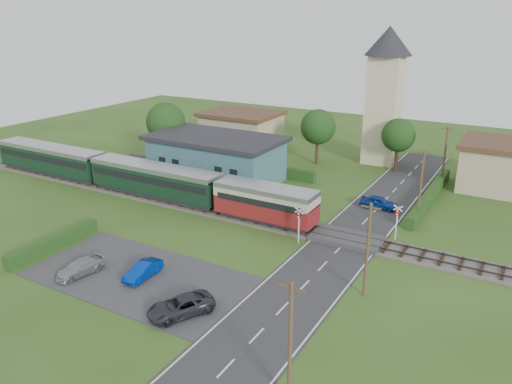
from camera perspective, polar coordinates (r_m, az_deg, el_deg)
The scene contains 32 objects.
ground at distance 47.21m, azimuth -1.99°, elevation -3.93°, with size 120.00×120.00×0.00m, color #2D4C19.
railway_track at distance 48.74m, azimuth -0.75°, elevation -3.00°, with size 76.00×3.20×0.49m.
road at distance 43.22m, azimuth 9.42°, elevation -6.49°, with size 6.00×70.00×0.05m, color #28282B.
car_park at distance 39.53m, azimuth -13.23°, elevation -9.36°, with size 17.00×9.00×0.08m, color #333335.
crossing_deck at distance 44.84m, azimuth 10.36°, elevation -5.27°, with size 6.20×3.40×0.45m, color #333335.
platform at distance 56.47m, azimuth -7.84°, elevation 0.16°, with size 30.00×3.00×0.45m, color gray.
equipment_hut at distance 61.05m, azimuth -13.88°, elevation 2.75°, with size 2.30×2.30×2.55m.
station_building at distance 60.19m, azimuth -4.59°, elevation 3.97°, with size 16.00×9.00×5.30m.
train at distance 56.72m, azimuth -13.91°, elevation 1.92°, with size 43.20×2.90×3.40m.
church_tower at distance 67.68m, azimuth 14.57°, elevation 11.67°, with size 6.00×6.00×17.60m.
house_west at distance 74.20m, azimuth -1.67°, elevation 7.09°, with size 10.80×8.80×5.50m.
house_east at distance 62.83m, azimuth 26.17°, elevation 2.76°, with size 8.80×8.80×5.50m.
hedge_carpark at distance 45.80m, azimuth -22.10°, elevation -5.40°, with size 0.80×9.00×1.20m, color #193814.
hedge_roadside at distance 56.43m, azimuth 19.31°, elevation -0.41°, with size 0.80×18.00×1.20m, color #193814.
hedge_station at distance 64.36m, azimuth -2.28°, elevation 3.16°, with size 22.00×0.80×1.30m, color #193814.
tree_a at distance 67.82m, azimuth -10.26°, elevation 7.83°, with size 5.20×5.20×8.00m.
tree_b at distance 66.16m, azimuth 7.11°, elevation 7.38°, with size 4.60×4.60×7.34m.
tree_c at distance 65.04m, azimuth 15.96°, elevation 6.24°, with size 4.20×4.20×6.78m.
utility_pole_a at distance 25.64m, azimuth 3.93°, elevation -16.82°, with size 1.40×0.22×7.00m.
utility_pole_b at distance 35.35m, azimuth 12.62°, elevation -6.39°, with size 1.40×0.22×7.00m.
utility_pole_c at distance 49.87m, azimuth 18.31°, elevation 0.82°, with size 1.40×0.22×7.00m.
utility_pole_d at distance 61.25m, azimuth 20.76°, elevation 3.93°, with size 1.40×0.22×7.00m.
crossing_signal_near at distance 43.24m, azimuth 4.93°, elevation -3.19°, with size 0.84×0.28×3.28m.
crossing_signal_far at distance 45.31m, azimuth 15.83°, elevation -2.81°, with size 0.84×0.28×3.28m.
streetlamp_west at distance 74.08m, azimuth -8.38°, elevation 7.07°, with size 0.30×0.30×5.15m.
streetlamp_east at distance 65.97m, azimuth 23.00°, elevation 4.16°, with size 0.30×0.30×5.15m.
car_on_road at distance 52.68m, azimuth 13.86°, elevation -1.15°, with size 1.52×3.77×1.28m, color navy.
car_park_blue at distance 38.99m, azimuth -12.79°, elevation -8.72°, with size 1.22×3.51×1.16m, color #022994.
car_park_silver at distance 40.75m, azimuth -19.50°, elevation -8.15°, with size 1.56×3.84×1.11m, color gray.
car_park_dark at distance 34.10m, azimuth -8.60°, elevation -12.77°, with size 2.05×4.45×1.24m, color #2A2B34.
pedestrian_near at distance 51.68m, azimuth -0.66°, elevation -0.31°, with size 0.58×0.38×1.59m, color gray.
pedestrian_far at distance 60.23m, azimuth -13.32°, elevation 2.01°, with size 0.72×0.56×1.48m, color gray.
Camera 1 is at (23.02, -36.67, 18.82)m, focal length 35.00 mm.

